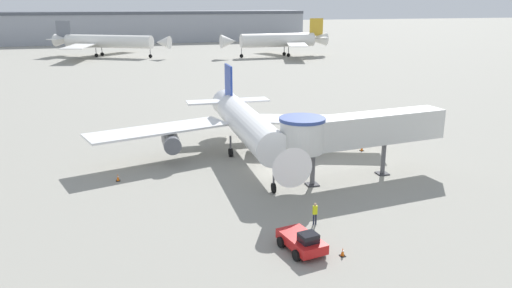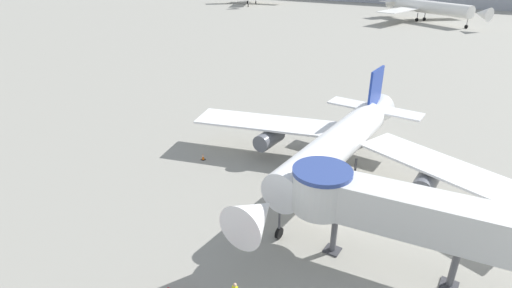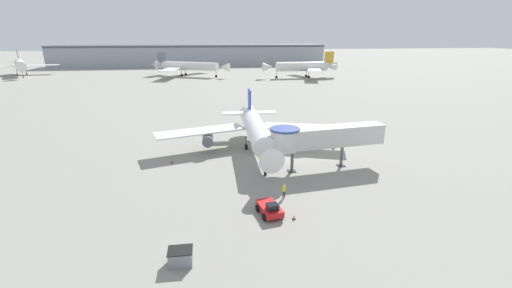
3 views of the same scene
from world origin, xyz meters
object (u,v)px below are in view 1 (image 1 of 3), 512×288
Objects in this scene: pushback_tug_red at (302,241)px; main_airplane at (247,125)px; jet_bridge at (352,130)px; ground_crew_marshaller at (315,212)px; traffic_cone_starboard_wing at (362,148)px; background_jet_gray_tail at (106,41)px; traffic_cone_port_wing at (118,178)px; traffic_cone_apron_front at (343,252)px; background_jet_gold_tail at (280,40)px.

main_airplane is at bearing 74.95° from pushback_tug_red.
jet_bridge is 11.58m from ground_crew_marshaller.
jet_bridge is 10.83m from traffic_cone_starboard_wing.
background_jet_gray_tail is at bearing 98.80° from main_airplane.
background_jet_gray_tail reaches higher than traffic_cone_port_wing.
traffic_cone_port_wing reaches higher than traffic_cone_apron_front.
background_jet_gray_tail reaches higher than main_airplane.
ground_crew_marshaller is at bearing -127.24° from traffic_cone_starboard_wing.
traffic_cone_apron_front is 0.02× the size of background_jet_gray_tail.
ground_crew_marshaller is at bearing -44.69° from traffic_cone_port_wing.
background_jet_gray_tail is at bearing 96.44° from traffic_cone_apron_front.
main_airplane is at bearing -143.18° from background_jet_gray_tail.
jet_bridge is at bearing 41.55° from pushback_tug_red.
jet_bridge is 27.96× the size of traffic_cone_apron_front.
ground_crew_marshaller reaches higher than traffic_cone_apron_front.
main_airplane reaches higher than pushback_tug_red.
traffic_cone_starboard_wing is at bearing 5.59° from traffic_cone_port_wing.
background_jet_gray_tail is (-15.13, 128.28, 3.63)m from ground_crew_marshaller.
traffic_cone_port_wing is at bearing 113.22° from pushback_tug_red.
main_airplane is 0.93× the size of background_jet_gray_tail.
ground_crew_marshaller is (0.72, -17.01, -2.79)m from main_airplane.
background_jet_gray_tail reaches higher than traffic_cone_starboard_wing.
main_airplane is at bearing 125.07° from jet_bridge.
traffic_cone_apron_front is at bearing -40.78° from pushback_tug_red.
traffic_cone_starboard_wing is at bearing -14.79° from background_jet_gold_tail.
main_airplane is 104.22m from background_jet_gold_tail.
traffic_cone_port_wing is at bearing 126.43° from traffic_cone_apron_front.
jet_bridge is 0.51× the size of background_jet_gold_tail.
background_jet_gray_tail reaches higher than jet_bridge.
pushback_tug_red reaches higher than traffic_cone_starboard_wing.
background_jet_gray_tail is at bearing 90.51° from traffic_cone_port_wing.
traffic_cone_starboard_wing is (5.56, 8.17, -4.43)m from jet_bridge.
ground_crew_marshaller reaches higher than traffic_cone_starboard_wing.
main_airplane reaches higher than traffic_cone_port_wing.
jet_bridge is 110.04m from background_jet_gold_tail.
traffic_cone_apron_front is 5.09m from ground_crew_marshaller.
traffic_cone_starboard_wing is at bearing 54.71° from ground_crew_marshaller.
main_airplane reaches higher than traffic_cone_starboard_wing.
traffic_cone_starboard_wing is 0.02× the size of background_jet_gray_tail.
main_airplane is 22.33m from traffic_cone_apron_front.
jet_bridge is at bearing -14.73° from traffic_cone_port_wing.
background_jet_gold_tail reaches higher than traffic_cone_starboard_wing.
ground_crew_marshaller is at bearing -86.14° from main_airplane.
background_jet_gray_tail is (-22.16, 119.88, -0.14)m from jet_bridge.
traffic_cone_starboard_wing is (13.31, -0.44, -3.45)m from main_airplane.
background_jet_gold_tail is at bearing 61.75° from pushback_tug_red.
background_jet_gray_tail is (-14.41, 111.27, 0.84)m from main_airplane.
pushback_tug_red is at bearing -19.39° from background_jet_gold_tail.
jet_bridge reaches higher than traffic_cone_starboard_wing.
traffic_cone_starboard_wing is at bearing 48.83° from jet_bridge.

